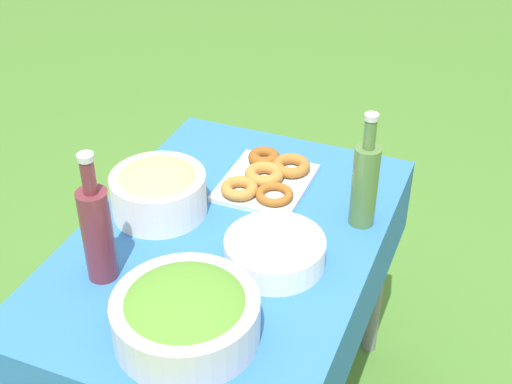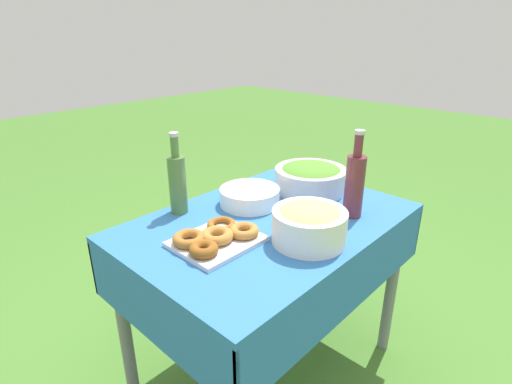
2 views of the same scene
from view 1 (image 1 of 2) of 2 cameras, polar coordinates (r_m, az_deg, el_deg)
name	(u,v)px [view 1 (image 1 of 2)]	position (r m, az deg, el deg)	size (l,w,h in m)	color
picnic_table	(227,272)	(1.96, -2.31, -6.40)	(1.11, 0.77, 0.77)	#2D6BB2
salad_bowl	(186,314)	(1.57, -5.65, -9.68)	(0.33, 0.33, 0.13)	silver
pasta_bowl	(158,190)	(1.95, -7.81, 0.20)	(0.26, 0.26, 0.14)	white
donut_platter	(267,178)	(2.07, 0.85, 1.14)	(0.31, 0.25, 0.05)	silver
plate_stack	(275,252)	(1.77, 1.51, -4.81)	(0.25, 0.25, 0.07)	white
olive_oil_bottle	(365,182)	(1.88, 8.71, 0.80)	(0.07, 0.07, 0.33)	#4C7238
wine_bottle	(97,231)	(1.72, -12.60, -3.03)	(0.07, 0.07, 0.35)	maroon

